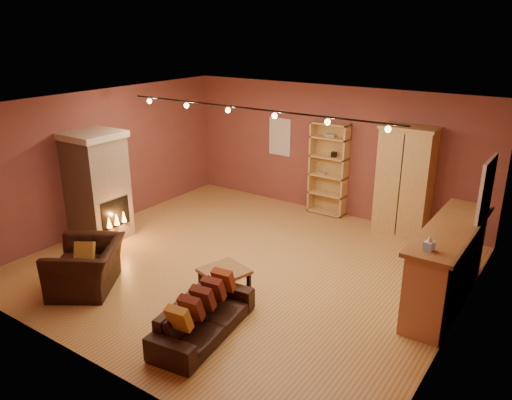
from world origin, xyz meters
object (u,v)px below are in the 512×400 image
Objects in this scene: bar_counter at (447,265)px; coffee_table at (224,274)px; bookcase at (330,168)px; fireplace at (97,186)px; loveseat at (203,311)px; armchair at (85,259)px; armoire at (405,181)px.

bar_counter is 3.34m from coffee_table.
bookcase is at bearing 142.59° from bar_counter.
loveseat is at bearing -20.14° from fireplace.
loveseat is (0.71, -5.13, -0.68)m from bookcase.
armchair is 1.78× the size of coffee_table.
armchair is at bearing -107.45° from bookcase.
armoire reaches higher than bookcase.
bar_counter is 5.55m from armchair.
bookcase reaches higher than bar_counter.
armoire reaches higher than loveseat.
armoire is at bearing 36.72° from fireplace.
coffee_table is at bearing 13.31° from loveseat.
armoire is 5.12m from loveseat.
bookcase is 5.49m from armchair.
bookcase is 1.13× the size of loveseat.
fireplace is at bearing 172.25° from coffee_table.
fireplace is at bearing -169.29° from armchair.
loveseat is at bearing -101.43° from armoire.
bar_counter is 1.43× the size of loveseat.
bar_counter reaches higher than armchair.
bar_counter is at bearing -37.41° from bookcase.
coffee_table is at bearing -108.58° from armoire.
bar_counter is at bearing -49.91° from loveseat.
bookcase reaches higher than coffee_table.
fireplace is 2.71× the size of coffee_table.
bookcase is at bearing 0.11° from loveseat.
fireplace is 2.13m from armchair.
bar_counter reaches higher than loveseat.
coffee_table is (3.43, -0.47, -0.65)m from fireplace.
loveseat is at bearing -68.93° from coffee_table.
bookcase is 0.79× the size of bar_counter.
bookcase is at bearing 174.40° from armoire.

